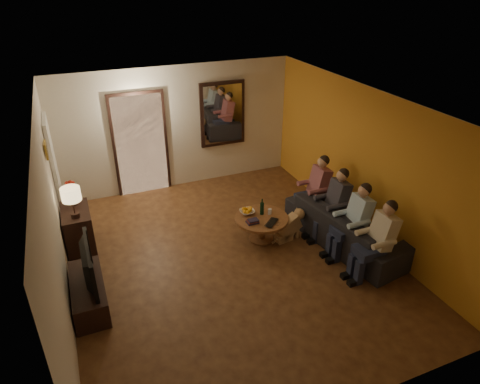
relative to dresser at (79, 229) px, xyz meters
name	(u,v)px	position (x,y,z in m)	size (l,w,h in m)	color
floor	(230,259)	(2.25, -1.29, -0.37)	(5.00, 6.00, 0.01)	#442312
ceiling	(228,106)	(2.25, -1.29, 2.23)	(5.00, 6.00, 0.01)	white
back_wall	(177,128)	(2.25, 1.71, 0.93)	(5.00, 0.02, 2.60)	beige
front_wall	(344,325)	(2.25, -4.29, 0.93)	(5.00, 0.02, 2.60)	beige
left_wall	(54,223)	(-0.25, -1.29, 0.93)	(0.02, 6.00, 2.60)	beige
right_wall	(365,164)	(4.75, -1.29, 0.93)	(0.02, 6.00, 2.60)	beige
orange_accent	(364,164)	(4.74, -1.29, 0.93)	(0.01, 6.00, 2.60)	orange
kitchen_doorway	(141,145)	(1.45, 1.69, 0.68)	(1.00, 0.06, 2.10)	#FFE0A5
door_trim	(141,145)	(1.45, 1.68, 0.68)	(1.12, 0.04, 2.22)	black
fridge_glimpse	(153,150)	(1.70, 1.69, 0.53)	(0.45, 0.03, 1.70)	silver
mirror_frame	(223,114)	(3.25, 1.67, 1.13)	(1.00, 0.05, 1.40)	black
mirror_glass	(223,114)	(3.25, 1.64, 1.13)	(0.86, 0.02, 1.26)	white
white_door	(56,173)	(-0.21, 1.01, 0.65)	(0.06, 0.85, 2.04)	white
framed_art	(46,150)	(-0.22, 0.01, 1.48)	(0.03, 0.28, 0.24)	#B28C33
art_canvas	(47,150)	(-0.21, 0.01, 1.48)	(0.01, 0.22, 0.18)	brown
dresser	(79,229)	(0.00, 0.00, 0.00)	(0.45, 0.82, 0.73)	black
table_lamp	(73,203)	(0.00, -0.22, 0.64)	(0.30, 0.30, 0.54)	beige
flower_vase	(71,193)	(0.00, 0.22, 0.59)	(0.14, 0.14, 0.44)	red
tv_stand	(89,293)	(0.00, -1.52, -0.17)	(0.45, 1.19, 0.40)	black
tv	(83,265)	(0.00, -1.52, 0.33)	(0.13, 1.03, 0.59)	black
sofa	(347,226)	(4.29, -1.63, -0.02)	(0.92, 2.35, 0.69)	black
person_a	(378,243)	(4.19, -2.53, 0.23)	(0.60, 0.40, 1.20)	tan
person_b	(355,223)	(4.19, -1.93, 0.23)	(0.60, 0.40, 1.20)	tan
person_c	(334,206)	(4.19, -1.33, 0.23)	(0.60, 0.40, 1.20)	tan
person_d	(316,191)	(4.19, -0.73, 0.23)	(0.60, 0.40, 1.20)	tan
dog	(289,225)	(3.42, -1.13, -0.09)	(0.56, 0.24, 0.56)	olive
coffee_table	(261,228)	(2.97, -0.96, -0.14)	(0.94, 0.94, 0.45)	brown
bowl	(247,212)	(2.79, -0.74, 0.12)	(0.26, 0.26, 0.06)	white
oranges	(247,208)	(2.79, -0.74, 0.18)	(0.20, 0.20, 0.08)	orange
wine_bottle	(262,206)	(3.02, -0.86, 0.24)	(0.07, 0.07, 0.31)	black
wine_glass	(270,212)	(3.15, -0.91, 0.13)	(0.06, 0.06, 0.10)	silver
book_stack	(252,221)	(2.75, -1.06, 0.12)	(0.20, 0.15, 0.07)	black
laptop	(274,223)	(3.07, -1.24, 0.10)	(0.33, 0.21, 0.03)	black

